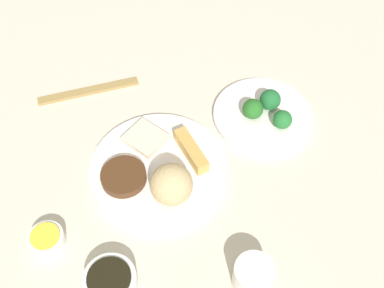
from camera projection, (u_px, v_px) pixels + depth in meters
tabletop at (160, 180)px, 0.93m from camera, size 2.20×2.20×0.02m
main_plate at (159, 169)px, 0.92m from camera, size 0.28×0.28×0.02m
rice_scoop at (171, 184)px, 0.84m from camera, size 0.08×0.08×0.08m
spring_roll at (191, 151)px, 0.92m from camera, size 0.04×0.11×0.03m
crab_rangoon_wonton at (145, 138)px, 0.95m from camera, size 0.09×0.09×0.01m
stir_fry_heap at (124, 177)px, 0.89m from camera, size 0.09×0.09×0.02m
broccoli_plate at (263, 116)px, 1.00m from camera, size 0.21×0.21×0.01m
broccoli_floret_0 at (282, 120)px, 0.96m from camera, size 0.04×0.04×0.04m
broccoli_floret_1 at (270, 100)px, 0.99m from camera, size 0.05×0.05×0.05m
broccoli_floret_2 at (253, 109)px, 0.98m from camera, size 0.04×0.04×0.04m
soy_sauce_bowl at (111, 282)px, 0.77m from camera, size 0.09×0.09×0.03m
soy_sauce_bowl_liquid at (109, 278)px, 0.76m from camera, size 0.07×0.07×0.00m
sauce_ramekin_hot_mustard at (47, 239)px, 0.83m from camera, size 0.06×0.06×0.03m
sauce_ramekin_hot_mustard_liquid at (45, 236)px, 0.81m from camera, size 0.05×0.05×0.00m
teacup at (253, 276)px, 0.77m from camera, size 0.07×0.07×0.05m
chopsticks_pair at (89, 91)px, 1.05m from camera, size 0.22×0.09×0.01m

